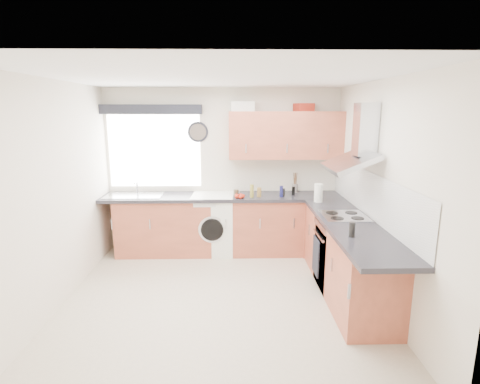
{
  "coord_description": "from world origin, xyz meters",
  "views": [
    {
      "loc": [
        0.14,
        -4.02,
        2.17
      ],
      "look_at": [
        0.25,
        0.85,
        1.1
      ],
      "focal_mm": 28.0,
      "sensor_mm": 36.0,
      "label": 1
    }
  ],
  "objects_px": {
    "washing_machine": "(213,224)",
    "upper_cabinets": "(286,135)",
    "extractor_hood": "(357,145)",
    "oven": "(342,254)"
  },
  "relations": [
    {
      "from": "washing_machine",
      "to": "upper_cabinets",
      "type": "bearing_deg",
      "value": 7.62
    },
    {
      "from": "extractor_hood",
      "to": "upper_cabinets",
      "type": "bearing_deg",
      "value": 116.13
    },
    {
      "from": "upper_cabinets",
      "to": "washing_machine",
      "type": "relative_size",
      "value": 1.86
    },
    {
      "from": "upper_cabinets",
      "to": "washing_machine",
      "type": "bearing_deg",
      "value": -174.55
    },
    {
      "from": "oven",
      "to": "upper_cabinets",
      "type": "height_order",
      "value": "upper_cabinets"
    },
    {
      "from": "extractor_hood",
      "to": "upper_cabinets",
      "type": "height_order",
      "value": "upper_cabinets"
    },
    {
      "from": "washing_machine",
      "to": "extractor_hood",
      "type": "bearing_deg",
      "value": -32.71
    },
    {
      "from": "oven",
      "to": "upper_cabinets",
      "type": "relative_size",
      "value": 0.5
    },
    {
      "from": "extractor_hood",
      "to": "upper_cabinets",
      "type": "distance_m",
      "value": 1.48
    },
    {
      "from": "oven",
      "to": "extractor_hood",
      "type": "relative_size",
      "value": 1.09
    }
  ]
}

